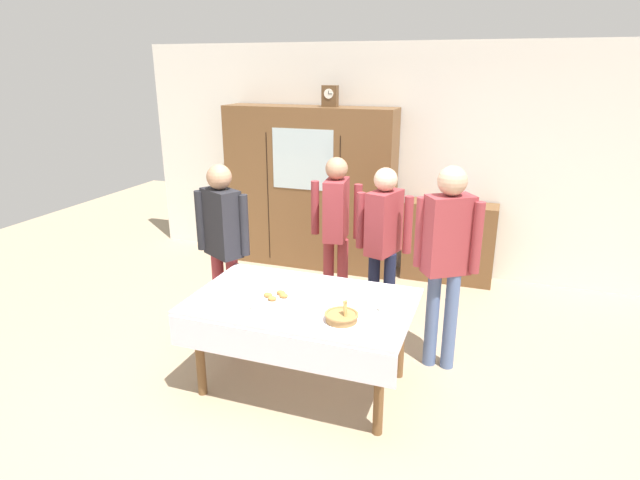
{
  "coord_description": "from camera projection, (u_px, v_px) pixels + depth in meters",
  "views": [
    {
      "loc": [
        1.33,
        -3.55,
        2.43
      ],
      "look_at": [
        0.0,
        0.2,
        1.1
      ],
      "focal_mm": 29.23,
      "sensor_mm": 36.0,
      "label": 1
    }
  ],
  "objects": [
    {
      "name": "person_near_right_end",
      "position": [
        223.0,
        235.0,
        4.65
      ],
      "size": [
        0.52,
        0.35,
        1.63
      ],
      "color": "#933338",
      "rests_on": "ground"
    },
    {
      "name": "tea_cup_near_left",
      "position": [
        246.0,
        306.0,
        3.78
      ],
      "size": [
        0.13,
        0.13,
        0.06
      ],
      "color": "white",
      "rests_on": "dining_table"
    },
    {
      "name": "bread_basket",
      "position": [
        342.0,
        316.0,
        3.61
      ],
      "size": [
        0.24,
        0.24,
        0.16
      ],
      "color": "#9E7542",
      "rests_on": "dining_table"
    },
    {
      "name": "person_behind_table_right",
      "position": [
        447.0,
        249.0,
        4.13
      ],
      "size": [
        0.52,
        0.37,
        1.72
      ],
      "color": "slate",
      "rests_on": "ground"
    },
    {
      "name": "pastry_plate",
      "position": [
        276.0,
        297.0,
        3.95
      ],
      "size": [
        0.28,
        0.28,
        0.05
      ],
      "color": "white",
      "rests_on": "dining_table"
    },
    {
      "name": "spoon_mid_right",
      "position": [
        267.0,
        285.0,
        4.21
      ],
      "size": [
        0.12,
        0.02,
        0.01
      ],
      "color": "silver",
      "rests_on": "dining_table"
    },
    {
      "name": "bookshelf_low",
      "position": [
        449.0,
        242.0,
        6.11
      ],
      "size": [
        1.04,
        0.35,
        0.94
      ],
      "color": "brown",
      "rests_on": "ground"
    },
    {
      "name": "person_by_cabinet",
      "position": [
        383.0,
        235.0,
        4.78
      ],
      "size": [
        0.52,
        0.4,
        1.58
      ],
      "color": "#191E38",
      "rests_on": "ground"
    },
    {
      "name": "back_wall",
      "position": [
        387.0,
        160.0,
        6.3
      ],
      "size": [
        6.4,
        0.1,
        2.7
      ],
      "primitive_type": "cube",
      "color": "silver",
      "rests_on": "ground"
    },
    {
      "name": "tea_cup_back_edge",
      "position": [
        241.0,
        289.0,
        4.07
      ],
      "size": [
        0.13,
        0.13,
        0.06
      ],
      "color": "white",
      "rests_on": "dining_table"
    },
    {
      "name": "ground_plane",
      "position": [
        312.0,
        371.0,
        4.37
      ],
      "size": [
        12.0,
        12.0,
        0.0
      ],
      "primitive_type": "plane",
      "color": "tan",
      "rests_on": "ground"
    },
    {
      "name": "book_stack",
      "position": [
        452.0,
        200.0,
        5.94
      ],
      "size": [
        0.16,
        0.23,
        0.07
      ],
      "color": "#664C7A",
      "rests_on": "bookshelf_low"
    },
    {
      "name": "mantel_clock",
      "position": [
        330.0,
        96.0,
        6.0
      ],
      "size": [
        0.18,
        0.11,
        0.24
      ],
      "color": "brown",
      "rests_on": "wall_cabinet"
    },
    {
      "name": "tea_cup_mid_right",
      "position": [
        212.0,
        302.0,
        3.85
      ],
      "size": [
        0.13,
        0.13,
        0.06
      ],
      "color": "silver",
      "rests_on": "dining_table"
    },
    {
      "name": "tea_cup_mid_left",
      "position": [
        303.0,
        278.0,
        4.27
      ],
      "size": [
        0.13,
        0.13,
        0.06
      ],
      "color": "white",
      "rests_on": "dining_table"
    },
    {
      "name": "person_beside_shelf",
      "position": [
        336.0,
        221.0,
        5.13
      ],
      "size": [
        0.52,
        0.38,
        1.61
      ],
      "color": "#933338",
      "rests_on": "ground"
    },
    {
      "name": "wall_cabinet",
      "position": [
        310.0,
        188.0,
        6.44
      ],
      "size": [
        2.11,
        0.46,
        1.98
      ],
      "color": "brown",
      "rests_on": "ground"
    },
    {
      "name": "spoon_far_right",
      "position": [
        386.0,
        301.0,
        3.92
      ],
      "size": [
        0.12,
        0.02,
        0.01
      ],
      "color": "silver",
      "rests_on": "dining_table"
    },
    {
      "name": "spoon_near_left",
      "position": [
        271.0,
        274.0,
        4.41
      ],
      "size": [
        0.12,
        0.02,
        0.01
      ],
      "color": "silver",
      "rests_on": "dining_table"
    },
    {
      "name": "dining_table",
      "position": [
        301.0,
        313.0,
        3.95
      ],
      "size": [
        1.68,
        1.03,
        0.75
      ],
      "color": "brown",
      "rests_on": "ground"
    },
    {
      "name": "tea_cup_center",
      "position": [
        241.0,
        270.0,
        4.45
      ],
      "size": [
        0.13,
        0.13,
        0.06
      ],
      "color": "white",
      "rests_on": "dining_table"
    },
    {
      "name": "tea_cup_far_left",
      "position": [
        384.0,
        309.0,
        3.74
      ],
      "size": [
        0.13,
        0.13,
        0.06
      ],
      "color": "silver",
      "rests_on": "dining_table"
    }
  ]
}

